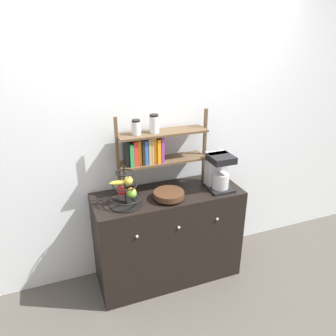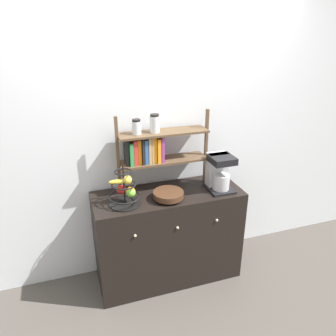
% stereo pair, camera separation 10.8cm
% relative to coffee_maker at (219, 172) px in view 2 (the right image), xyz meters
% --- Properties ---
extents(ground_plane, '(12.00, 12.00, 0.00)m').
position_rel_coffee_maker_xyz_m(ground_plane, '(-0.44, -0.19, -1.01)').
color(ground_plane, '#47423D').
extents(wall_back, '(7.00, 0.05, 2.60)m').
position_rel_coffee_maker_xyz_m(wall_back, '(-0.44, 0.33, 0.29)').
color(wall_back, silver).
rests_on(wall_back, ground_plane).
extents(sideboard, '(1.26, 0.50, 0.86)m').
position_rel_coffee_maker_xyz_m(sideboard, '(-0.44, 0.05, -0.58)').
color(sideboard, black).
rests_on(sideboard, ground_plane).
extents(coffee_maker, '(0.20, 0.25, 0.31)m').
position_rel_coffee_maker_xyz_m(coffee_maker, '(0.00, 0.00, 0.00)').
color(coffee_maker, black).
rests_on(coffee_maker, sideboard).
extents(fruit_stand, '(0.25, 0.25, 0.34)m').
position_rel_coffee_maker_xyz_m(fruit_stand, '(-0.81, -0.02, -0.04)').
color(fruit_stand, black).
rests_on(fruit_stand, sideboard).
extents(wooden_bowl, '(0.25, 0.25, 0.07)m').
position_rel_coffee_maker_xyz_m(wooden_bowl, '(-0.47, -0.05, -0.11)').
color(wooden_bowl, '#422819').
rests_on(wooden_bowl, sideboard).
extents(shelf_hutch, '(0.79, 0.20, 0.66)m').
position_rel_coffee_maker_xyz_m(shelf_hutch, '(-0.54, 0.17, 0.23)').
color(shelf_hutch, brown).
rests_on(shelf_hutch, sideboard).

